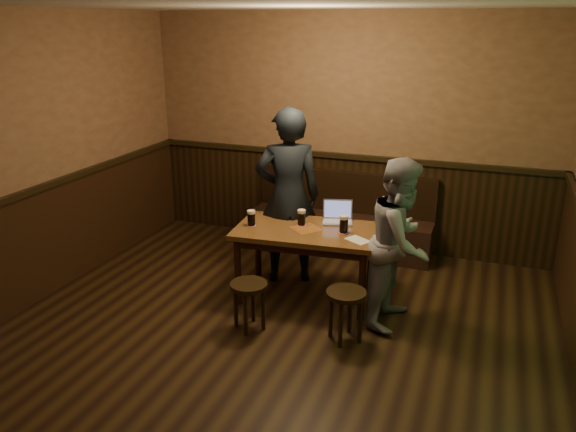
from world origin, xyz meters
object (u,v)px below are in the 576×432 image
(bench, at_px, (341,225))
(pub_table, at_px, (306,238))
(pint_left, at_px, (251,218))
(pint_right, at_px, (344,224))
(pint_mid, at_px, (301,218))
(stool_left, at_px, (249,292))
(laptop, at_px, (338,216))
(person_grey, at_px, (401,243))
(stool_right, at_px, (346,301))
(person_suit, at_px, (288,197))

(bench, relative_size, pub_table, 1.52)
(pint_left, xyz_separation_m, pint_right, (0.91, 0.13, 0.01))
(pint_left, bearing_deg, pint_right, 8.19)
(bench, xyz_separation_m, pint_mid, (-0.08, -1.27, 0.51))
(stool_left, distance_m, laptop, 1.28)
(pub_table, bearing_deg, stool_left, -114.66)
(pint_left, distance_m, person_grey, 1.49)
(pub_table, height_order, stool_right, pub_table)
(stool_left, relative_size, person_grey, 0.29)
(pint_left, height_order, laptop, laptop)
(pint_left, distance_m, pint_right, 0.92)
(stool_left, bearing_deg, pint_right, 51.00)
(stool_left, height_order, pint_right, pint_right)
(bench, distance_m, laptop, 1.17)
(stool_right, distance_m, pint_mid, 1.09)
(pub_table, bearing_deg, pint_right, -1.52)
(stool_right, distance_m, person_suit, 1.47)
(pint_mid, bearing_deg, person_grey, -12.35)
(pint_left, relative_size, pint_mid, 0.98)
(stool_right, distance_m, pint_right, 0.85)
(pint_mid, bearing_deg, stool_right, -47.82)
(person_suit, bearing_deg, pint_right, 130.21)
(stool_right, bearing_deg, stool_left, -172.39)
(stool_left, xyz_separation_m, pint_left, (-0.27, 0.67, 0.46))
(stool_right, bearing_deg, laptop, 110.36)
(stool_right, height_order, person_grey, person_grey)
(laptop, relative_size, person_grey, 0.23)
(stool_left, relative_size, pint_right, 2.60)
(stool_left, distance_m, stool_right, 0.88)
(pub_table, bearing_deg, laptop, 48.91)
(stool_left, relative_size, person_suit, 0.24)
(pub_table, xyz_separation_m, pint_right, (0.37, 0.02, 0.19))
(stool_left, bearing_deg, person_grey, 27.22)
(pub_table, distance_m, person_suit, 0.55)
(stool_right, xyz_separation_m, laptop, (-0.36, 0.98, 0.42))
(bench, relative_size, stool_left, 4.81)
(pub_table, xyz_separation_m, stool_left, (-0.28, -0.78, -0.28))
(pub_table, bearing_deg, stool_right, -53.27)
(person_suit, bearing_deg, stool_left, 67.00)
(pint_right, relative_size, laptop, 0.50)
(stool_left, relative_size, pint_left, 2.82)
(pint_left, bearing_deg, person_grey, -1.51)
(person_grey, bearing_deg, laptop, 64.90)
(pint_mid, bearing_deg, stool_left, -103.13)
(pint_left, height_order, pint_mid, pint_mid)
(pint_left, height_order, pint_right, pint_right)
(stool_left, height_order, person_grey, person_grey)
(bench, distance_m, pint_mid, 1.37)
(stool_left, xyz_separation_m, person_grey, (1.23, 0.63, 0.42))
(pint_left, relative_size, person_suit, 0.09)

